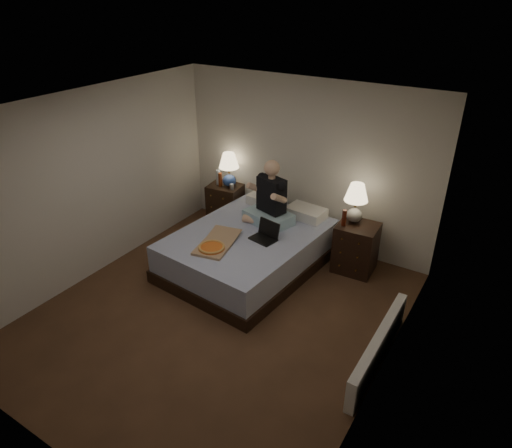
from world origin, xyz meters
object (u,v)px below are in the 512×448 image
Objects in this scene: bed at (248,250)px; soda_can at (232,187)px; nightstand_left at (226,204)px; beer_bottle_left at (220,180)px; person at (269,193)px; nightstand_right at (356,248)px; beer_bottle_right at (344,218)px; pizza_box at (212,248)px; lamp_right at (356,203)px; laptop at (263,232)px; radiator at (378,348)px; water_bottle at (218,177)px; lamp_left at (229,170)px.

bed is 1.29m from soda_can.
nightstand_left is at bearing 142.92° from bed.
beer_bottle_left is 1.28m from person.
nightstand_right is 0.76× the size of person.
beer_bottle_right is at bearing 34.46° from bed.
nightstand_right reaches higher than pizza_box.
bed is 3.95× the size of lamp_right.
nightstand_left is 0.90× the size of pizza_box.
laptop is 0.73m from pizza_box.
bed is 2.91× the size of pizza_box.
nightstand_left reaches higher than radiator.
laptop is at bearing -6.47° from bed.
bed is at bearing -145.86° from lamp_right.
lamp_right reaches higher than radiator.
beer_bottle_left is 0.68× the size of laptop.
bed is 9.62× the size of beer_bottle_left.
lamp_right is 1.19m from person.
bed is 22.12× the size of soda_can.
nightstand_right is (1.30, 0.74, 0.08)m from bed.
water_bottle is (-2.48, 0.18, 0.46)m from nightstand_right.
nightstand_right is 3.06× the size of beer_bottle_left.
lamp_left is 1.19m from person.
nightstand_right is 2.37m from lamp_left.
lamp_left is at bearing 35.89° from beer_bottle_left.
water_bottle is 1.75m from laptop.
laptop is at bearing -51.16° from person.
lamp_right is at bearing 140.45° from nightstand_right.
water_bottle reaches higher than radiator.
nightstand_right is 1.43m from person.
water_bottle is at bearing 173.06° from beer_bottle_right.
beer_bottle_right is 1.11m from laptop.
water_bottle is at bearing 111.87° from pizza_box.
nightstand_right is 2.07× the size of laptop.
bed is 1.53m from lamp_left.
beer_bottle_left reaches higher than laptop.
pizza_box is at bearing 175.34° from radiator.
lamp_left is 0.28m from soda_can.
lamp_left is 1.64m from laptop.
lamp_left reaches higher than nightstand_left.
water_bottle is 3.84m from radiator.
pizza_box is at bearing -66.86° from nightstand_left.
lamp_left is 0.35× the size of radiator.
person is (-1.05, -0.22, 0.20)m from beer_bottle_right.
person is (0.94, -0.43, 0.28)m from soda_can.
nightstand_left is at bearing 153.71° from laptop.
pizza_box is (-1.34, -1.46, -0.39)m from lamp_right.
beer_bottle_right is (2.23, -0.23, 0.02)m from beer_bottle_left.
bed is 0.86m from person.
beer_bottle_left is (-0.12, -0.09, -0.16)m from lamp_left.
person is (1.18, -0.45, 0.22)m from beer_bottle_left.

